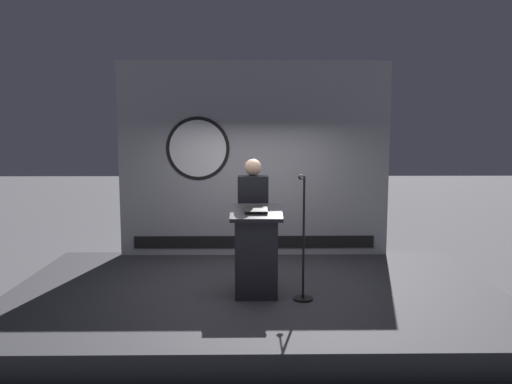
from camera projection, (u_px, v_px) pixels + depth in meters
The scene contains 6 objects.
ground_plane at pixel (256, 310), 6.70m from camera, with size 40.00×40.00×0.00m, color #4C4C51.
stage_platform at pixel (256, 299), 6.69m from camera, with size 6.40×4.00×0.30m, color #333338.
banner_display at pixel (253, 160), 8.31m from camera, with size 4.43×0.12×3.18m.
podium at pixel (256, 253), 6.28m from camera, with size 0.64×0.50×1.14m.
speaker_person at pixel (253, 221), 6.71m from camera, with size 0.40×0.26×1.69m.
microphone_stand at pixel (303, 255), 6.20m from camera, with size 0.24×0.58×1.52m.
Camera 1 is at (-0.09, -6.47, 2.36)m, focal length 35.52 mm.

